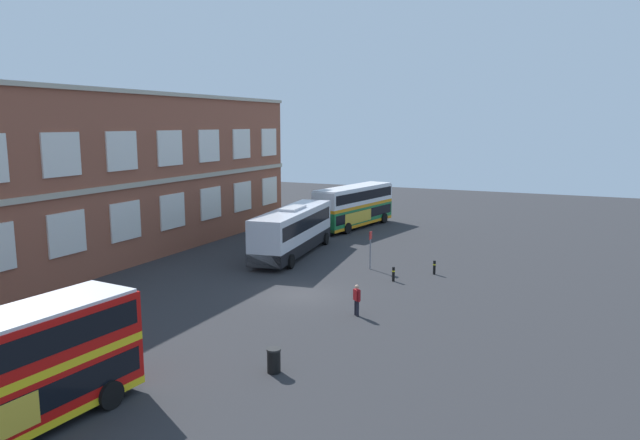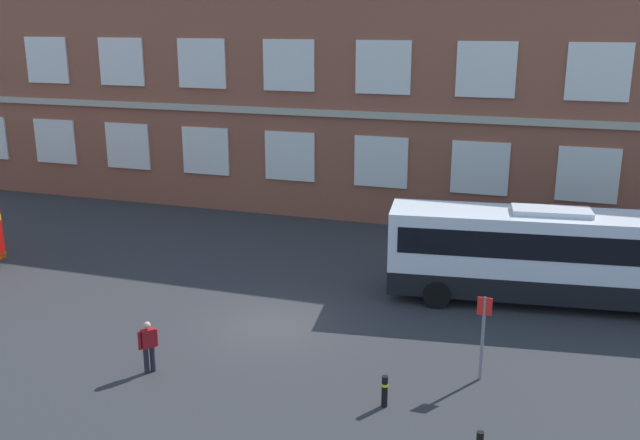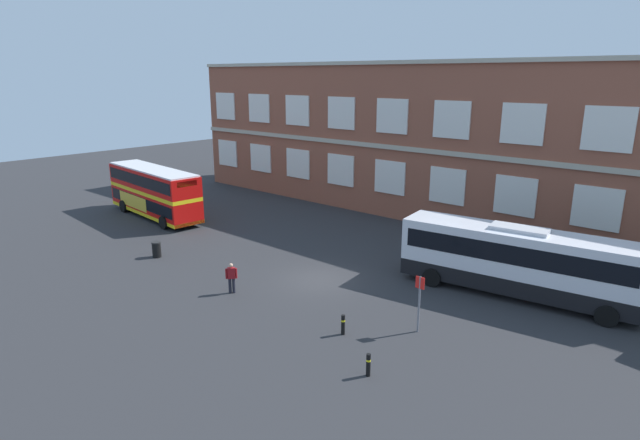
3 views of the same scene
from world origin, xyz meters
name	(u,v)px [view 3 (image 3 of 3)]	position (x,y,z in m)	size (l,w,h in m)	color
ground_plane	(340,270)	(0.00, 2.00, 0.00)	(120.00, 120.00, 0.00)	#2B2B2D
brick_terminal_building	(445,142)	(-1.94, 17.98, 6.09)	(51.09, 8.19, 12.47)	brown
double_decker_near	(154,191)	(-19.34, 1.56, 2.15)	(11.19, 3.59, 4.07)	red
touring_coach	(516,261)	(9.27, 5.28, 1.91)	(12.23, 4.11, 3.80)	silver
waiting_passenger	(231,277)	(-2.30, -4.43, 0.93)	(0.49, 0.55, 1.70)	black
bus_stand_flag	(419,299)	(7.57, -1.67, 1.64)	(0.44, 0.10, 2.70)	slate
station_litter_bin	(157,249)	(-10.46, -3.91, 0.52)	(0.60, 0.60, 1.03)	black
safety_bollard_west	(368,365)	(8.00, -6.13, 0.49)	(0.19, 0.19, 0.95)	black
safety_bollard_east	(343,324)	(5.15, -4.14, 0.49)	(0.19, 0.19, 0.95)	black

